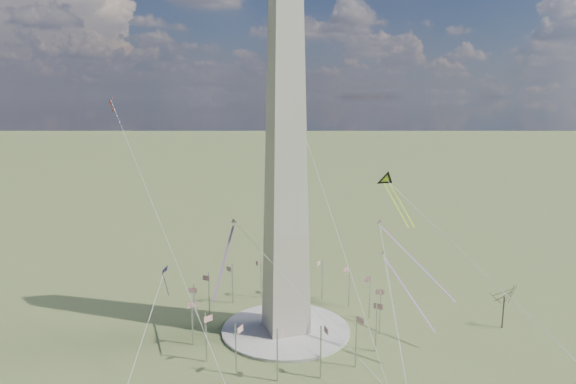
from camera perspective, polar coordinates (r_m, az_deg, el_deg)
name	(u,v)px	position (r m, az deg, el deg)	size (l,w,h in m)	color
ground	(286,331)	(149.58, -0.24, -15.17)	(2000.00, 2000.00, 0.00)	#596231
plaza	(286,329)	(149.41, -0.24, -15.03)	(36.00, 36.00, 0.80)	#B2AEA3
washington_monument	(286,162)	(135.87, -0.25, 3.38)	(15.56, 15.56, 100.00)	#B8B19A
flagpole_ring	(286,307)	(146.58, -0.24, -12.61)	(54.40, 54.40, 13.00)	#B4B6BB
tree_near	(505,295)	(159.48, 22.93, -10.45)	(8.04, 8.04, 14.07)	#473C2B
kite_delta_black	(388,183)	(164.25, 11.00, 1.04)	(6.48, 17.58, 14.74)	black
kite_diamond_purple	(165,274)	(140.77, -13.50, -8.80)	(1.87, 2.87, 8.73)	#371870
kite_streamer_left	(403,248)	(132.32, 12.70, -6.09)	(10.57, 22.04, 16.09)	#EC5225
kite_streamer_mid	(227,247)	(137.51, -6.74, -6.11)	(11.05, 20.79, 15.44)	#EC5225
kite_streamer_right	(399,279)	(149.75, 12.27, -9.39)	(4.75, 23.53, 16.21)	#EC5225
kite_small_red	(111,102)	(161.71, -19.08, 9.48)	(1.27, 1.89, 4.06)	red
kite_small_white	(294,102)	(176.31, 0.64, 9.92)	(1.72, 1.84, 5.16)	white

